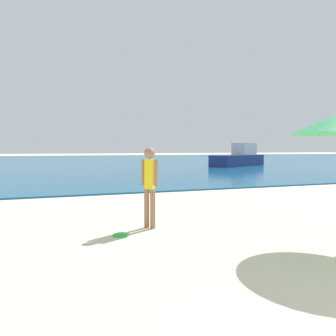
# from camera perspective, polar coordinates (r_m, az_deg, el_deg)

# --- Properties ---
(water) EXTENTS (160.00, 60.00, 0.06)m
(water) POSITION_cam_1_polar(r_m,az_deg,el_deg) (40.56, -14.25, 1.32)
(water) COLOR #14567F
(water) RESTS_ON ground
(person_standing) EXTENTS (0.28, 0.28, 1.57)m
(person_standing) POSITION_cam_1_polar(r_m,az_deg,el_deg) (6.04, -3.38, -2.70)
(person_standing) COLOR #936B4C
(person_standing) RESTS_ON ground
(frisbee) EXTENTS (0.29, 0.29, 0.03)m
(frisbee) POSITION_cam_1_polar(r_m,az_deg,el_deg) (5.73, -8.61, -12.02)
(frisbee) COLOR green
(frisbee) RESTS_ON ground
(boat_near) EXTENTS (6.05, 4.27, 1.98)m
(boat_near) POSITION_cam_1_polar(r_m,az_deg,el_deg) (27.80, 12.87, 1.83)
(boat_near) COLOR navy
(boat_near) RESTS_ON water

